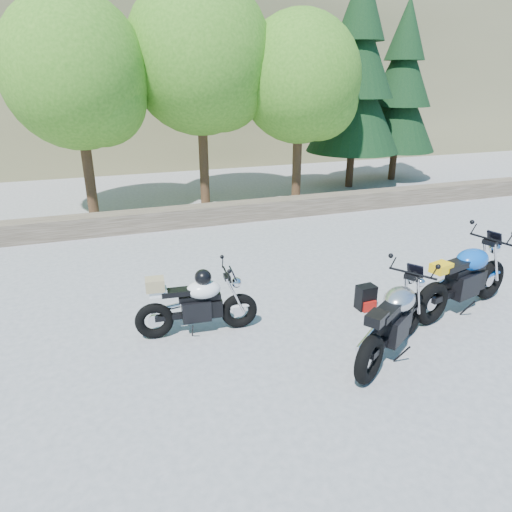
# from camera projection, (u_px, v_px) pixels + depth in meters

# --- Properties ---
(ground) EXTENTS (90.00, 90.00, 0.00)m
(ground) POSITION_uv_depth(u_px,v_px,m) (264.00, 323.00, 7.30)
(ground) COLOR gray
(ground) RESTS_ON ground
(stone_wall) EXTENTS (22.00, 0.55, 0.50)m
(stone_wall) POSITION_uv_depth(u_px,v_px,m) (194.00, 216.00, 12.05)
(stone_wall) COLOR #4C4132
(stone_wall) RESTS_ON ground
(hillside) EXTENTS (80.00, 30.00, 15.00)m
(hillside) POSITION_uv_depth(u_px,v_px,m) (163.00, 15.00, 30.12)
(hillside) COLOR brown
(hillside) RESTS_ON ground
(tree_decid_left) EXTENTS (3.67, 3.67, 5.62)m
(tree_decid_left) POSITION_uv_depth(u_px,v_px,m) (81.00, 79.00, 11.54)
(tree_decid_left) COLOR #382314
(tree_decid_left) RESTS_ON ground
(tree_decid_mid) EXTENTS (4.08, 4.08, 6.24)m
(tree_decid_mid) POSITION_uv_depth(u_px,v_px,m) (204.00, 63.00, 12.74)
(tree_decid_mid) COLOR #382314
(tree_decid_mid) RESTS_ON ground
(tree_decid_right) EXTENTS (3.54, 3.54, 5.41)m
(tree_decid_right) POSITION_uv_depth(u_px,v_px,m) (304.00, 83.00, 13.25)
(tree_decid_right) COLOR #382314
(tree_decid_right) RESTS_ON ground
(conifer_near) EXTENTS (3.17, 3.17, 7.06)m
(conifer_near) POSITION_uv_depth(u_px,v_px,m) (357.00, 77.00, 15.05)
(conifer_near) COLOR #382314
(conifer_near) RESTS_ON ground
(conifer_far) EXTENTS (2.82, 2.82, 6.27)m
(conifer_far) POSITION_uv_depth(u_px,v_px,m) (401.00, 89.00, 16.40)
(conifer_far) COLOR #382314
(conifer_far) RESTS_ON ground
(silver_bike) EXTENTS (1.90, 1.33, 1.09)m
(silver_bike) POSITION_uv_depth(u_px,v_px,m) (394.00, 322.00, 6.27)
(silver_bike) COLOR black
(silver_bike) RESTS_ON ground
(white_bike) EXTENTS (1.87, 0.59, 1.03)m
(white_bike) POSITION_uv_depth(u_px,v_px,m) (196.00, 303.00, 6.84)
(white_bike) COLOR black
(white_bike) RESTS_ON ground
(blue_bike) EXTENTS (2.29, 0.89, 1.17)m
(blue_bike) POSITION_uv_depth(u_px,v_px,m) (465.00, 279.00, 7.50)
(blue_bike) COLOR black
(blue_bike) RESTS_ON ground
(backpack) EXTENTS (0.32, 0.28, 0.42)m
(backpack) POSITION_uv_depth(u_px,v_px,m) (366.00, 298.00, 7.68)
(backpack) COLOR black
(backpack) RESTS_ON ground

